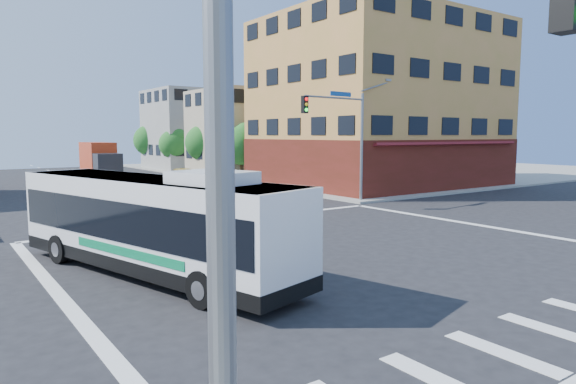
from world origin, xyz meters
TOP-DOWN VIEW (x-y plane):
  - ground at (0.00, 0.00)m, footprint 120.00×120.00m
  - sidewalk_ne at (35.00, 35.00)m, footprint 50.00×50.00m
  - corner_building_ne at (19.99, 18.48)m, footprint 18.10×15.44m
  - building_east_near at (16.98, 33.98)m, footprint 12.06×10.06m
  - building_east_far at (16.98, 47.98)m, footprint 12.06×10.06m
  - signal_mast_ne at (9.08, 10.62)m, footprint 7.91×1.13m
  - signal_mast_sw at (-9.08, -10.64)m, footprint 7.91×1.01m
  - street_tree_a at (11.90, 27.92)m, footprint 3.60×3.60m
  - street_tree_b at (11.90, 35.92)m, footprint 3.80×3.80m
  - street_tree_c at (11.90, 43.92)m, footprint 3.40×3.40m
  - street_tree_d at (11.90, 51.92)m, footprint 4.00×4.00m
  - transit_bus at (-6.65, 1.74)m, footprint 5.41×11.65m
  - box_truck at (1.93, 38.86)m, footprint 2.60×8.08m
  - parked_car at (6.23, 28.20)m, footprint 1.94×4.57m

SIDE VIEW (x-z plane):
  - ground at x=0.00m, z-range 0.00..0.00m
  - sidewalk_ne at x=35.00m, z-range 0.00..0.15m
  - parked_car at x=6.23m, z-range 0.00..1.54m
  - transit_bus at x=-6.65m, z-range -0.04..3.34m
  - box_truck at x=1.93m, z-range -0.05..3.55m
  - street_tree_c at x=11.90m, z-range 0.82..6.11m
  - street_tree_a at x=11.90m, z-range 0.83..6.35m
  - street_tree_b at x=11.90m, z-range 0.85..6.65m
  - street_tree_d at x=11.90m, z-range 0.87..6.90m
  - building_east_near at x=16.98m, z-range 0.01..9.01m
  - signal_mast_ne at x=9.08m, z-range 0.95..9.02m
  - signal_mast_sw at x=-9.08m, z-range 0.95..9.02m
  - building_east_far at x=16.98m, z-range 0.01..10.01m
  - corner_building_ne at x=19.99m, z-range -1.11..12.89m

